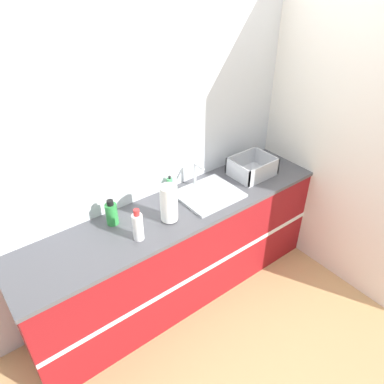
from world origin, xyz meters
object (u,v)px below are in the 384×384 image
bottle_white_spray (138,226)px  soap_dispenser (170,185)px  sink (208,193)px  bottle_green (112,213)px  dish_rack (252,169)px  paper_towel_roll (169,204)px

bottle_white_spray → soap_dispenser: 0.60m
bottle_white_spray → soap_dispenser: size_ratio=1.70×
sink → bottle_green: sink is taller
dish_rack → soap_dispenser: size_ratio=2.48×
sink → bottle_green: size_ratio=2.35×
paper_towel_roll → dish_rack: size_ratio=0.81×
dish_rack → bottle_green: bottle_green is taller
sink → bottle_green: 0.78m
soap_dispenser → sink: bearing=-47.4°
paper_towel_roll → sink: bearing=9.7°
dish_rack → bottle_white_spray: size_ratio=1.46×
paper_towel_roll → bottle_white_spray: bearing=-171.5°
sink → bottle_green: (-0.77, 0.14, 0.07)m
bottle_green → bottle_white_spray: bearing=-76.2°
bottle_green → paper_towel_roll: bearing=-32.0°
sink → soap_dispenser: 0.31m
dish_rack → soap_dispenser: dish_rack is taller
paper_towel_roll → soap_dispenser: paper_towel_roll is taller
paper_towel_roll → soap_dispenser: size_ratio=2.00×
bottle_white_spray → soap_dispenser: (0.49, 0.34, -0.04)m
sink → soap_dispenser: (-0.21, 0.23, 0.05)m
bottle_white_spray → paper_towel_roll: bearing=8.5°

